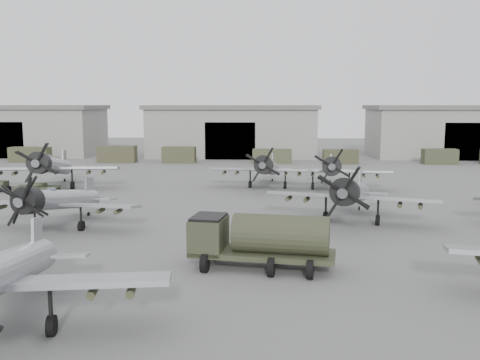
% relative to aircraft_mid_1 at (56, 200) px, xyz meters
% --- Properties ---
extents(ground, '(220.00, 220.00, 0.00)m').
position_rel_aircraft_mid_1_xyz_m(ground, '(9.17, -5.93, -2.15)').
color(ground, slate).
rests_on(ground, ground).
extents(hangar_left, '(29.00, 14.80, 8.70)m').
position_rel_aircraft_mid_1_xyz_m(hangar_left, '(-28.83, 56.03, 2.22)').
color(hangar_left, gray).
rests_on(hangar_left, ground).
extents(hangar_center, '(29.00, 14.80, 8.70)m').
position_rel_aircraft_mid_1_xyz_m(hangar_center, '(9.17, 56.03, 2.22)').
color(hangar_center, gray).
rests_on(hangar_center, ground).
extents(hangar_right, '(29.00, 14.80, 8.70)m').
position_rel_aircraft_mid_1_xyz_m(hangar_right, '(47.17, 56.03, 2.22)').
color(hangar_right, gray).
rests_on(hangar_right, ground).
extents(support_truck_1, '(6.11, 2.20, 2.31)m').
position_rel_aircraft_mid_1_xyz_m(support_truck_1, '(-21.54, 44.07, -0.99)').
color(support_truck_1, '#40412A').
rests_on(support_truck_1, ground).
extents(support_truck_2, '(5.80, 2.20, 2.57)m').
position_rel_aircraft_mid_1_xyz_m(support_truck_2, '(-7.89, 44.07, -0.86)').
color(support_truck_2, '#42422B').
rests_on(support_truck_2, ground).
extents(support_truck_3, '(5.03, 2.20, 2.44)m').
position_rel_aircraft_mid_1_xyz_m(support_truck_3, '(1.68, 44.07, -0.93)').
color(support_truck_3, '#41422B').
rests_on(support_truck_3, ground).
extents(support_truck_4, '(5.90, 2.20, 2.13)m').
position_rel_aircraft_mid_1_xyz_m(support_truck_4, '(15.86, 44.07, -1.08)').
color(support_truck_4, '#42452D').
rests_on(support_truck_4, ground).
extents(support_truck_5, '(5.18, 2.20, 2.15)m').
position_rel_aircraft_mid_1_xyz_m(support_truck_5, '(26.17, 44.07, -1.08)').
color(support_truck_5, '#3D3E28').
rests_on(support_truck_5, ground).
extents(support_truck_6, '(4.97, 2.20, 2.27)m').
position_rel_aircraft_mid_1_xyz_m(support_truck_6, '(40.88, 44.07, -1.02)').
color(support_truck_6, '#3C402A').
rests_on(support_truck_6, ground).
extents(aircraft_mid_1, '(11.90, 10.71, 4.73)m').
position_rel_aircraft_mid_1_xyz_m(aircraft_mid_1, '(0.00, 0.00, 0.00)').
color(aircraft_mid_1, '#999CA2').
rests_on(aircraft_mid_1, ground).
extents(aircraft_mid_2, '(12.90, 11.61, 5.15)m').
position_rel_aircraft_mid_1_xyz_m(aircraft_mid_2, '(21.31, 3.08, 0.19)').
color(aircraft_mid_2, '#94979C').
rests_on(aircraft_mid_2, ground).
extents(aircraft_far_0, '(14.12, 12.71, 5.61)m').
position_rel_aircraft_mid_1_xyz_m(aircraft_far_0, '(-7.59, 17.81, 0.40)').
color(aircraft_far_0, '#96989E').
rests_on(aircraft_far_0, ground).
extents(aircraft_far_1, '(12.55, 11.29, 4.99)m').
position_rel_aircraft_mid_1_xyz_m(aircraft_far_1, '(21.70, 18.88, 0.12)').
color(aircraft_far_1, gray).
rests_on(aircraft_far_1, ground).
extents(aircraft_extra_850, '(12.55, 11.29, 4.99)m').
position_rel_aircraft_mid_1_xyz_m(aircraft_extra_850, '(15.09, 19.82, 0.12)').
color(aircraft_extra_850, gray).
rests_on(aircraft_extra_850, ground).
extents(fuel_tanker, '(8.15, 3.75, 3.03)m').
position_rel_aircraft_mid_1_xyz_m(fuel_tanker, '(14.57, -8.28, -0.41)').
color(fuel_tanker, '#353824').
rests_on(fuel_tanker, ground).
extents(tug_trailer, '(7.56, 1.74, 1.52)m').
position_rel_aircraft_mid_1_xyz_m(tug_trailer, '(-11.07, 16.27, -1.58)').
color(tug_trailer, '#39402A').
rests_on(tug_trailer, ground).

